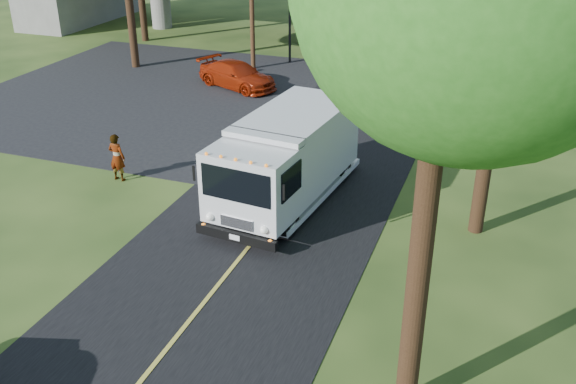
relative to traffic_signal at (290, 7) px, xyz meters
The scene contains 8 objects.
ground 26.87m from the traffic_signal, 77.01° to the right, with size 120.00×120.00×0.00m, color #263D15.
road 17.38m from the traffic_signal, 69.44° to the right, with size 7.00×90.00×0.02m, color black.
parking_lot 9.96m from the traffic_signal, 122.01° to the right, with size 16.00×18.00×0.01m, color black.
lane_line 17.38m from the traffic_signal, 69.44° to the right, with size 0.12×90.00×0.01m, color gold.
traffic_signal is the anchor object (origin of this frame).
step_van 18.19m from the traffic_signal, 70.53° to the right, with size 3.32×7.31×2.97m.
red_sedan 6.30m from the traffic_signal, 98.46° to the right, with size 1.85×4.56×1.32m, color #932109.
pedestrian 17.71m from the traffic_signal, 90.82° to the right, with size 0.64×0.42×1.75m, color gray.
Camera 1 is at (6.62, -9.25, 9.82)m, focal length 40.00 mm.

